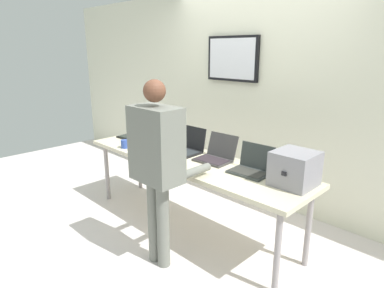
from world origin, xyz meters
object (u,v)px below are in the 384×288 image
at_px(equipment_box, 295,168).
at_px(person, 157,158).
at_px(workbench, 189,163).
at_px(laptop_station_0, 137,132).
at_px(coffee_mug, 125,144).
at_px(laptop_station_3, 216,155).
at_px(laptop_station_4, 252,166).
at_px(laptop_station_1, 161,139).
at_px(laptop_station_2, 186,146).

bearing_deg(equipment_box, person, -138.09).
distance_m(workbench, person, 0.72).
height_order(laptop_station_0, coffee_mug, laptop_station_0).
height_order(laptop_station_3, laptop_station_4, laptop_station_3).
bearing_deg(person, laptop_station_4, 60.10).
bearing_deg(laptop_station_1, laptop_station_4, -1.36).
distance_m(workbench, laptop_station_2, 0.27).
distance_m(laptop_station_2, coffee_mug, 0.71).
relative_size(laptop_station_1, person, 0.21).
height_order(laptop_station_0, laptop_station_2, laptop_station_0).
distance_m(laptop_station_2, person, 0.90).
relative_size(laptop_station_0, laptop_station_2, 0.97).
relative_size(person, coffee_mug, 17.37).
height_order(workbench, equipment_box, equipment_box).
relative_size(laptop_station_0, coffee_mug, 3.97).
xyz_separation_m(laptop_station_2, laptop_station_3, (0.43, 0.01, -0.00)).
relative_size(workbench, laptop_station_0, 7.07).
height_order(workbench, coffee_mug, coffee_mug).
bearing_deg(laptop_station_0, laptop_station_4, -0.53).
xyz_separation_m(workbench, person, (0.26, -0.62, 0.26)).
height_order(laptop_station_2, person, person).
height_order(workbench, person, person).
bearing_deg(coffee_mug, laptop_station_4, 14.13).
relative_size(laptop_station_0, laptop_station_4, 1.04).
bearing_deg(equipment_box, laptop_station_0, 179.80).
xyz_separation_m(equipment_box, laptop_station_2, (-1.29, 0.02, -0.08)).
xyz_separation_m(laptop_station_0, laptop_station_3, (1.32, 0.02, -0.01)).
xyz_separation_m(laptop_station_0, laptop_station_2, (0.89, 0.01, -0.00)).
distance_m(equipment_box, laptop_station_1, 1.72).
bearing_deg(laptop_station_3, workbench, -147.11).
height_order(equipment_box, laptop_station_4, equipment_box).
bearing_deg(workbench, laptop_station_1, 166.40).
bearing_deg(coffee_mug, workbench, 17.89).
bearing_deg(laptop_station_1, laptop_station_0, -178.19).
relative_size(equipment_box, person, 0.21).
xyz_separation_m(laptop_station_0, laptop_station_1, (0.46, 0.01, -0.00)).
distance_m(workbench, laptop_station_3, 0.30).
relative_size(workbench, laptop_station_4, 7.36).
height_order(laptop_station_1, person, person).
height_order(equipment_box, laptop_station_2, equipment_box).
distance_m(laptop_station_0, laptop_station_1, 0.46).
height_order(laptop_station_3, person, person).
xyz_separation_m(workbench, laptop_station_3, (0.24, 0.15, 0.11)).
relative_size(laptop_station_3, coffee_mug, 3.82).
height_order(laptop_station_1, laptop_station_3, laptop_station_1).
height_order(laptop_station_4, person, person).
distance_m(laptop_station_0, coffee_mug, 0.49).
bearing_deg(laptop_station_2, laptop_station_1, 179.72).
distance_m(laptop_station_1, laptop_station_4, 1.31).
relative_size(laptop_station_0, laptop_station_1, 1.07).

